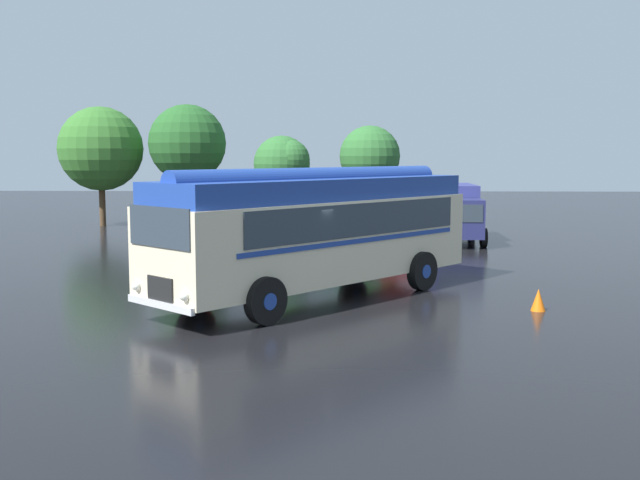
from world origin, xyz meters
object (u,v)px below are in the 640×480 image
car_near_left (202,222)px  box_van (453,211)px  car_far_right (394,222)px  car_mid_right (329,223)px  vintage_bus (318,228)px  traffic_cone (538,300)px  car_mid_left (262,223)px

car_near_left → box_van: 11.14m
car_near_left → car_far_right: (8.51, 0.17, 0.00)m
car_mid_right → car_far_right: 2.94m
car_far_right → vintage_bus: bearing=-102.6°
car_far_right → traffic_cone: car_far_right is taller
car_mid_right → car_mid_left: bearing=175.2°
car_mid_left → box_van: bearing=2.8°
car_mid_right → box_van: size_ratio=0.74×
car_near_left → car_mid_left: 2.70m
car_mid_left → traffic_cone: car_mid_left is taller
car_mid_right → traffic_cone: (5.35, -14.28, -0.57)m
car_mid_right → car_far_right: same height
car_near_left → traffic_cone: bearing=-53.2°
vintage_bus → car_mid_left: (-2.83, 13.05, -1.05)m
car_near_left → car_far_right: size_ratio=0.98×
car_mid_right → car_far_right: size_ratio=0.98×
car_mid_left → car_far_right: (5.82, 0.33, 0.00)m
car_far_right → box_van: (2.62, 0.08, 0.52)m
traffic_cone → vintage_bus: bearing=164.8°
car_near_left → car_mid_right: 5.65m
car_near_left → traffic_cone: (10.98, -14.69, -0.57)m
traffic_cone → car_mid_right: bearing=110.5°
vintage_bus → car_far_right: (2.99, 13.38, -1.05)m
car_mid_left → vintage_bus: bearing=-77.7°
car_mid_left → car_far_right: same height
car_near_left → box_van: size_ratio=0.74×
car_near_left → box_van: (11.13, 0.25, 0.52)m
traffic_cone → car_far_right: bearing=99.4°
box_van → traffic_cone: bearing=-90.6°
car_mid_right → traffic_cone: car_mid_right is taller
car_far_right → car_mid_left: bearing=-176.7°
car_near_left → car_mid_right: size_ratio=1.00×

